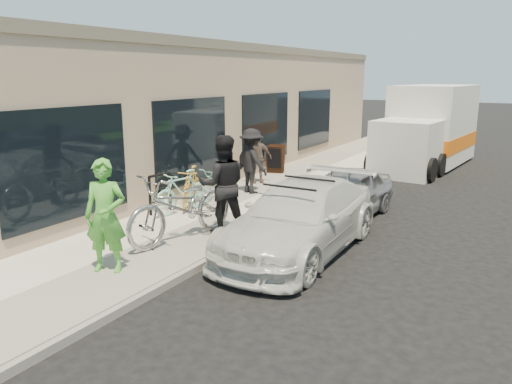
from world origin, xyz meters
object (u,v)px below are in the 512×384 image
at_px(woman_rider, 105,216).
at_px(tandem_bike, 182,207).
at_px(bike_rack, 160,189).
at_px(bystander_a, 252,161).
at_px(cruiser_bike_a, 183,192).
at_px(moving_truck, 428,131).
at_px(bystander_b, 257,158).
at_px(man_standing, 223,185).
at_px(cruiser_bike_c, 191,187).
at_px(sedan_white, 300,218).
at_px(sedan_silver, 345,194).
at_px(sandwich_board, 275,159).
at_px(cruiser_bike_b, 217,182).

bearing_deg(woman_rider, tandem_bike, 62.30).
distance_m(bike_rack, bystander_a, 2.95).
relative_size(cruiser_bike_a, bystander_a, 0.93).
bearing_deg(woman_rider, moving_truck, 55.35).
height_order(woman_rider, bystander_b, woman_rider).
height_order(man_standing, cruiser_bike_c, man_standing).
relative_size(tandem_bike, cruiser_bike_c, 1.57).
xyz_separation_m(sedan_white, cruiser_bike_c, (-3.45, 1.17, -0.02)).
bearing_deg(man_standing, sedan_silver, -158.68).
xyz_separation_m(sedan_white, moving_truck, (0.15, 10.68, 0.63)).
relative_size(bike_rack, sedan_silver, 0.27).
xyz_separation_m(sandwich_board, man_standing, (2.05, -6.15, 0.53)).
xyz_separation_m(cruiser_bike_a, cruiser_bike_b, (-0.09, 1.54, -0.08)).
relative_size(sedan_white, cruiser_bike_b, 2.91).
height_order(sandwich_board, cruiser_bike_c, cruiser_bike_c).
xyz_separation_m(sedan_silver, cruiser_bike_c, (-3.40, -1.42, 0.05)).
height_order(bike_rack, cruiser_bike_a, cruiser_bike_a).
bearing_deg(sedan_white, cruiser_bike_a, 168.38).
height_order(sedan_white, man_standing, man_standing).
bearing_deg(sedan_silver, bike_rack, -145.39).
distance_m(tandem_bike, bystander_b, 5.51).
distance_m(cruiser_bike_a, cruiser_bike_c, 0.50).
bearing_deg(moving_truck, sandwich_board, -124.24).
bearing_deg(moving_truck, cruiser_bike_a, -104.10).
xyz_separation_m(tandem_bike, cruiser_bike_b, (-1.35, 3.14, -0.26)).
bearing_deg(sedan_white, sedan_silver, 91.08).
height_order(sedan_silver, cruiser_bike_c, sedan_silver).
height_order(woman_rider, cruiser_bike_c, woman_rider).
xyz_separation_m(woman_rider, bystander_b, (-1.31, 7.19, -0.19)).
distance_m(sandwich_board, cruiser_bike_a, 5.33).
xyz_separation_m(bike_rack, cruiser_bike_c, (0.30, 0.80, -0.08)).
height_order(sedan_white, bystander_b, bystander_b).
xyz_separation_m(cruiser_bike_b, bystander_b, (-0.05, 2.19, 0.33)).
xyz_separation_m(cruiser_bike_a, bystander_b, (-0.13, 3.73, 0.25)).
relative_size(bike_rack, cruiser_bike_a, 0.57).
height_order(woman_rider, cruiser_bike_a, woman_rider).
xyz_separation_m(bike_rack, tandem_bike, (1.67, -1.30, 0.11)).
distance_m(sandwich_board, man_standing, 6.51).
height_order(tandem_bike, cruiser_bike_a, tandem_bike).
distance_m(tandem_bike, cruiser_bike_b, 3.43).
bearing_deg(tandem_bike, cruiser_bike_a, 139.10).
distance_m(moving_truck, cruiser_bike_c, 10.19).
relative_size(bike_rack, bystander_b, 0.63).
distance_m(sedan_silver, moving_truck, 8.13).
height_order(bike_rack, sedan_silver, sedan_silver).
relative_size(cruiser_bike_a, bystander_b, 1.10).
distance_m(moving_truck, cruiser_bike_a, 10.61).
bearing_deg(woman_rider, bystander_a, 72.51).
bearing_deg(sedan_white, sandwich_board, 121.61).
distance_m(man_standing, bystander_b, 4.92).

